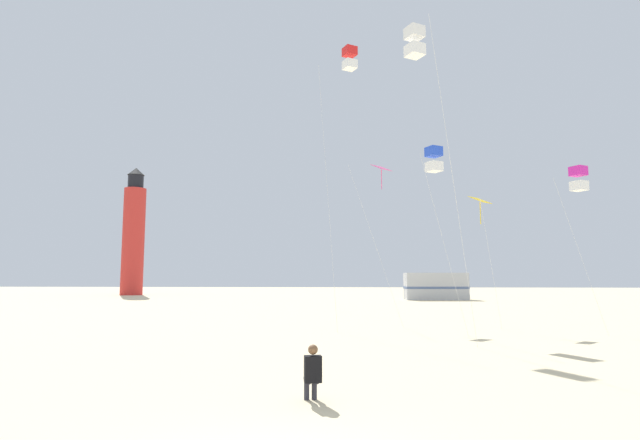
{
  "coord_description": "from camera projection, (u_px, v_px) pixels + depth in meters",
  "views": [
    {
      "loc": [
        1.05,
        -6.02,
        2.55
      ],
      "look_at": [
        0.01,
        10.0,
        4.34
      ],
      "focal_mm": 27.89,
      "sensor_mm": 36.0,
      "label": 1
    }
  ],
  "objects": [
    {
      "name": "rv_van_silver",
      "position": [
        436.0,
        286.0,
        51.94
      ],
      "size": [
        6.58,
        2.75,
        2.8
      ],
      "rotation": [
        0.0,
        0.0,
        0.06
      ],
      "color": "#B7BABF",
      "rests_on": "ground"
    },
    {
      "name": "kite_box_scarlet",
      "position": [
        350.0,
        59.0,
        25.19
      ],
      "size": [
        2.05,
        2.28,
        14.08
      ],
      "color": "silver",
      "rests_on": "ground"
    },
    {
      "name": "kite_box_magenta",
      "position": [
        579.0,
        179.0,
        23.1
      ],
      "size": [
        1.68,
        1.68,
        7.6
      ],
      "color": "silver",
      "rests_on": "ground"
    },
    {
      "name": "kite_diamond_gold",
      "position": [
        480.0,
        204.0,
        24.49
      ],
      "size": [
        1.38,
        1.38,
        6.45
      ],
      "color": "silver",
      "rests_on": "ground"
    },
    {
      "name": "kite_flyer_standing",
      "position": [
        312.0,
        372.0,
        10.02
      ],
      "size": [
        0.41,
        0.55,
        1.16
      ],
      "rotation": [
        0.0,
        0.0,
        3.37
      ],
      "color": "black",
      "rests_on": "ground"
    },
    {
      "name": "lighthouse_distant",
      "position": [
        134.0,
        235.0,
        65.27
      ],
      "size": [
        2.8,
        2.8,
        16.8
      ],
      "color": "red",
      "rests_on": "ground"
    },
    {
      "name": "kite_diamond_rainbow",
      "position": [
        381.0,
        174.0,
        27.18
      ],
      "size": [
        2.7,
        2.44,
        8.63
      ],
      "color": "silver",
      "rests_on": "ground"
    },
    {
      "name": "kite_box_blue",
      "position": [
        434.0,
        160.0,
        22.6
      ],
      "size": [
        1.91,
        1.54,
        8.37
      ],
      "color": "silver",
      "rests_on": "ground"
    },
    {
      "name": "kite_box_white",
      "position": [
        415.0,
        42.0,
        18.77
      ],
      "size": [
        2.43,
        2.43,
        11.91
      ],
      "color": "silver",
      "rests_on": "ground"
    }
  ]
}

